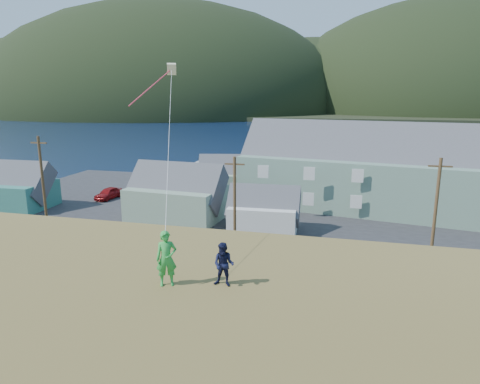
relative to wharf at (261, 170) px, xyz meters
name	(u,v)px	position (x,y,z in m)	size (l,w,h in m)	color
ground	(237,266)	(6.00, -40.00, -0.45)	(900.00, 900.00, 0.00)	#0A1638
grass_strip	(231,276)	(6.00, -42.00, -0.40)	(110.00, 8.00, 0.10)	#4C3D19
waterfront_lot	(273,210)	(6.00, -23.00, -0.39)	(72.00, 36.00, 0.12)	#28282B
wharf	(261,170)	(0.00, 0.00, 0.00)	(26.00, 14.00, 0.90)	gray
far_shore	(338,109)	(6.00, 290.00, 0.55)	(900.00, 320.00, 2.00)	black
far_hills	(390,110)	(41.59, 239.38, 1.55)	(760.00, 265.00, 143.00)	black
lodge	(393,171)	(19.15, -20.19, 4.27)	(35.98, 15.33, 12.26)	slate
shed_teal	(13,187)	(-23.69, -29.51, 2.10)	(8.83, 6.36, 6.82)	#2A6360
shed_palegreen_near	(177,194)	(-3.51, -28.96, 2.32)	(10.64, 7.26, 7.36)	slate
shed_white	(264,211)	(6.35, -30.95, 1.70)	(7.16, 4.91, 5.53)	silver
shed_palegreen_far	(236,177)	(-0.17, -16.62, 2.06)	(10.62, 7.36, 6.53)	slate
utility_poles	(218,204)	(3.98, -38.50, 4.13)	(32.76, 0.24, 9.55)	#47331E
parked_cars	(207,193)	(-3.07, -19.97, 0.41)	(23.07, 13.03, 1.58)	silver
kite_flyer_green	(166,259)	(8.36, -58.51, 7.67)	(0.67, 0.44, 1.83)	green
kite_flyer_navy	(224,265)	(10.16, -58.11, 7.48)	(0.71, 0.55, 1.45)	#121633
kite_rig	(168,74)	(4.84, -49.54, 13.81)	(2.39, 4.96, 11.37)	beige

